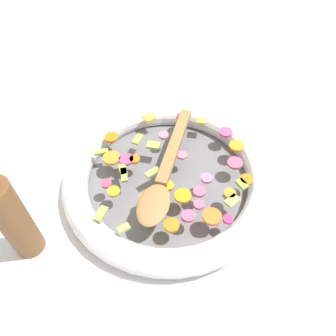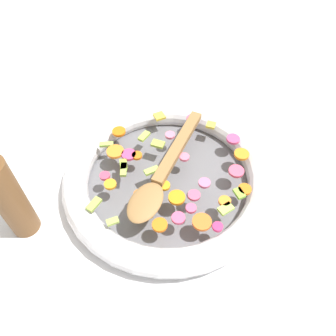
# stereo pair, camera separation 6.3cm
# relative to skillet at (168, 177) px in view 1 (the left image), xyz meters

# --- Properties ---
(ground_plane) EXTENTS (4.00, 4.00, 0.00)m
(ground_plane) POSITION_rel_skillet_xyz_m (0.00, 0.00, -0.02)
(ground_plane) COLOR silver
(skillet) EXTENTS (0.42, 0.42, 0.05)m
(skillet) POSITION_rel_skillet_xyz_m (0.00, 0.00, 0.00)
(skillet) COLOR slate
(skillet) RESTS_ON ground_plane
(chopped_vegetables) EXTENTS (0.32, 0.33, 0.01)m
(chopped_vegetables) POSITION_rel_skillet_xyz_m (0.01, -0.01, 0.03)
(chopped_vegetables) COLOR orange
(chopped_vegetables) RESTS_ON skillet
(wooden_spoon) EXTENTS (0.11, 0.30, 0.01)m
(wooden_spoon) POSITION_rel_skillet_xyz_m (0.01, -0.03, 0.04)
(wooden_spoon) COLOR olive
(wooden_spoon) RESTS_ON chopped_vegetables
(pepper_mill) EXTENTS (0.05, 0.05, 0.21)m
(pepper_mill) POSITION_rel_skillet_xyz_m (-0.15, -0.24, 0.07)
(pepper_mill) COLOR brown
(pepper_mill) RESTS_ON ground_plane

